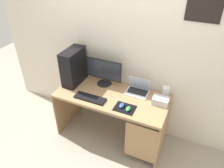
{
  "coord_description": "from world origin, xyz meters",
  "views": [
    {
      "loc": [
        0.96,
        -2.13,
        2.49
      ],
      "look_at": [
        0.0,
        0.0,
        0.92
      ],
      "focal_mm": 35.06,
      "sensor_mm": 36.0,
      "label": 1
    }
  ],
  "objects_px": {
    "laptop": "(138,89)",
    "speaker": "(165,92)",
    "keyboard": "(90,98)",
    "pc_tower": "(74,67)",
    "mouse_left": "(122,105)",
    "projector": "(161,101)",
    "mouse_right": "(128,109)",
    "monitor": "(104,72)"
  },
  "relations": [
    {
      "from": "speaker",
      "to": "mouse_right",
      "type": "bearing_deg",
      "value": -128.16
    },
    {
      "from": "laptop",
      "to": "speaker",
      "type": "distance_m",
      "value": 0.37
    },
    {
      "from": "pc_tower",
      "to": "keyboard",
      "type": "distance_m",
      "value": 0.53
    },
    {
      "from": "laptop",
      "to": "speaker",
      "type": "height_order",
      "value": "laptop"
    },
    {
      "from": "mouse_left",
      "to": "mouse_right",
      "type": "distance_m",
      "value": 0.1
    },
    {
      "from": "laptop",
      "to": "mouse_left",
      "type": "relative_size",
      "value": 3.16
    },
    {
      "from": "pc_tower",
      "to": "monitor",
      "type": "height_order",
      "value": "pc_tower"
    },
    {
      "from": "monitor",
      "to": "keyboard",
      "type": "xyz_separation_m",
      "value": [
        -0.01,
        -0.39,
        -0.19
      ]
    },
    {
      "from": "pc_tower",
      "to": "speaker",
      "type": "bearing_deg",
      "value": 7.64
    },
    {
      "from": "speaker",
      "to": "mouse_left",
      "type": "relative_size",
      "value": 1.62
    },
    {
      "from": "keyboard",
      "to": "mouse_left",
      "type": "relative_size",
      "value": 4.38
    },
    {
      "from": "keyboard",
      "to": "mouse_left",
      "type": "xyz_separation_m",
      "value": [
        0.44,
        0.02,
        0.01
      ]
    },
    {
      "from": "monitor",
      "to": "keyboard",
      "type": "distance_m",
      "value": 0.43
    },
    {
      "from": "laptop",
      "to": "mouse_right",
      "type": "relative_size",
      "value": 3.16
    },
    {
      "from": "projector",
      "to": "mouse_left",
      "type": "height_order",
      "value": "projector"
    },
    {
      "from": "monitor",
      "to": "projector",
      "type": "height_order",
      "value": "monitor"
    },
    {
      "from": "keyboard",
      "to": "pc_tower",
      "type": "bearing_deg",
      "value": 145.92
    },
    {
      "from": "pc_tower",
      "to": "laptop",
      "type": "distance_m",
      "value": 0.94
    },
    {
      "from": "pc_tower",
      "to": "keyboard",
      "type": "height_order",
      "value": "pc_tower"
    },
    {
      "from": "laptop",
      "to": "speaker",
      "type": "bearing_deg",
      "value": 5.24
    },
    {
      "from": "projector",
      "to": "speaker",
      "type": "bearing_deg",
      "value": 82.87
    },
    {
      "from": "monitor",
      "to": "projector",
      "type": "bearing_deg",
      "value": -7.52
    },
    {
      "from": "speaker",
      "to": "mouse_right",
      "type": "xyz_separation_m",
      "value": [
        -0.35,
        -0.44,
        -0.06
      ]
    },
    {
      "from": "monitor",
      "to": "mouse_left",
      "type": "bearing_deg",
      "value": -41.01
    },
    {
      "from": "pc_tower",
      "to": "mouse_right",
      "type": "xyz_separation_m",
      "value": [
        0.92,
        -0.27,
        -0.23
      ]
    },
    {
      "from": "monitor",
      "to": "mouse_right",
      "type": "relative_size",
      "value": 5.43
    },
    {
      "from": "speaker",
      "to": "projector",
      "type": "relative_size",
      "value": 0.78
    },
    {
      "from": "projector",
      "to": "keyboard",
      "type": "relative_size",
      "value": 0.48
    },
    {
      "from": "projector",
      "to": "laptop",
      "type": "bearing_deg",
      "value": 159.75
    },
    {
      "from": "speaker",
      "to": "mouse_left",
      "type": "bearing_deg",
      "value": -136.71
    },
    {
      "from": "laptop",
      "to": "keyboard",
      "type": "relative_size",
      "value": 0.72
    },
    {
      "from": "mouse_left",
      "to": "laptop",
      "type": "bearing_deg",
      "value": 78.48
    },
    {
      "from": "monitor",
      "to": "mouse_left",
      "type": "xyz_separation_m",
      "value": [
        0.42,
        -0.37,
        -0.18
      ]
    },
    {
      "from": "pc_tower",
      "to": "laptop",
      "type": "height_order",
      "value": "pc_tower"
    },
    {
      "from": "mouse_left",
      "to": "monitor",
      "type": "bearing_deg",
      "value": 138.99
    },
    {
      "from": "monitor",
      "to": "pc_tower",
      "type": "bearing_deg",
      "value": -163.34
    },
    {
      "from": "projector",
      "to": "keyboard",
      "type": "bearing_deg",
      "value": -162.18
    },
    {
      "from": "projector",
      "to": "monitor",
      "type": "bearing_deg",
      "value": 172.48
    },
    {
      "from": "laptop",
      "to": "keyboard",
      "type": "xyz_separation_m",
      "value": [
        -0.51,
        -0.4,
        -0.03
      ]
    },
    {
      "from": "mouse_right",
      "to": "pc_tower",
      "type": "bearing_deg",
      "value": 163.69
    },
    {
      "from": "keyboard",
      "to": "mouse_left",
      "type": "distance_m",
      "value": 0.44
    },
    {
      "from": "pc_tower",
      "to": "projector",
      "type": "xyz_separation_m",
      "value": [
        1.25,
        0.01,
        -0.21
      ]
    }
  ]
}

